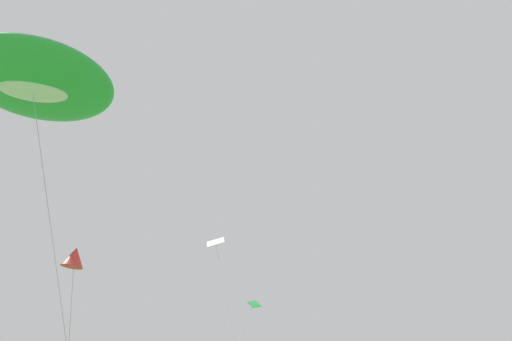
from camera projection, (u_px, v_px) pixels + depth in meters
big_show_kite at (27, 80)px, 18.15m from camera, size 9.69×16.11×16.32m
small_kite_box_yellow at (248, 320)px, 26.68m from camera, size 3.05×3.88×12.27m
small_kite_triangle_green at (217, 250)px, 27.70m from camera, size 1.93×4.76×15.79m
small_kite_diamond_red at (74, 258)px, 15.06m from camera, size 5.16×2.30×9.01m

